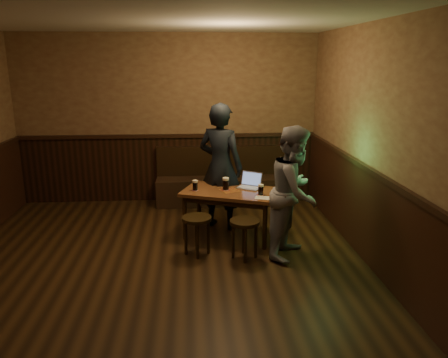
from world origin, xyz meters
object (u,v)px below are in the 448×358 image
at_px(bench, 222,185).
at_px(pub_table, 230,197).
at_px(stool_right, 245,228).
at_px(person_grey, 294,192).
at_px(pint_left, 195,185).
at_px(stool_left, 197,224).
at_px(person_suit, 221,167).
at_px(pint_right, 261,190).
at_px(laptop, 250,184).
at_px(pint_mid, 226,184).

relative_size(bench, pub_table, 1.56).
bearing_deg(stool_right, person_grey, 6.21).
distance_m(pub_table, person_grey, 1.00).
bearing_deg(pint_left, stool_left, -89.06).
bearing_deg(person_suit, pub_table, 133.84).
bearing_deg(pint_left, bench, 72.36).
distance_m(pint_left, pint_right, 0.89).
distance_m(laptop, person_grey, 0.88).
xyz_separation_m(stool_left, stool_right, (0.58, -0.15, -0.00)).
relative_size(pub_table, person_suit, 0.78).
relative_size(pint_mid, pint_right, 1.19).
relative_size(pint_left, pint_right, 0.99).
bearing_deg(bench, person_suit, -95.02).
height_order(pub_table, pint_right, pint_right).
xyz_separation_m(pub_table, pint_mid, (-0.05, 0.03, 0.17)).
xyz_separation_m(stool_right, pint_right, (0.26, 0.47, 0.34)).
distance_m(pint_right, person_suit, 0.80).
height_order(pub_table, stool_right, pub_table).
relative_size(stool_right, pint_right, 3.38).
distance_m(pub_table, stool_right, 0.73).
bearing_deg(laptop, bench, 133.36).
distance_m(pint_mid, person_suit, 0.39).
relative_size(pint_left, person_suit, 0.08).
distance_m(stool_right, person_suit, 1.22).
bearing_deg(stool_left, pint_mid, 54.94).
xyz_separation_m(laptop, person_grey, (0.44, -0.76, 0.10)).
distance_m(stool_left, person_grey, 1.26).
bearing_deg(person_suit, stool_right, 131.07).
bearing_deg(person_grey, pint_left, 91.27).
height_order(laptop, person_grey, person_grey).
bearing_deg(stool_left, bench, 77.44).
xyz_separation_m(stool_left, pint_right, (0.84, 0.31, 0.34)).
relative_size(pint_left, person_grey, 0.09).
relative_size(pint_right, laptop, 0.39).
xyz_separation_m(pint_left, person_suit, (0.37, 0.35, 0.17)).
xyz_separation_m(pub_table, person_grey, (0.73, -0.63, 0.24)).
relative_size(stool_left, pint_right, 3.40).
bearing_deg(pint_left, pub_table, -4.59).
relative_size(pub_table, pint_right, 9.65).
distance_m(stool_left, person_suit, 1.12).
bearing_deg(bench, person_grey, -71.05).
xyz_separation_m(stool_left, pint_mid, (0.41, 0.58, 0.35)).
height_order(person_suit, person_grey, person_suit).
bearing_deg(person_suit, bench, -65.38).
height_order(bench, pint_left, bench).
bearing_deg(pint_mid, person_grey, -40.27).
height_order(pint_right, person_suit, person_suit).
distance_m(pub_table, laptop, 0.35).
bearing_deg(stool_right, pint_left, 128.53).
height_order(pub_table, pint_mid, pint_mid).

